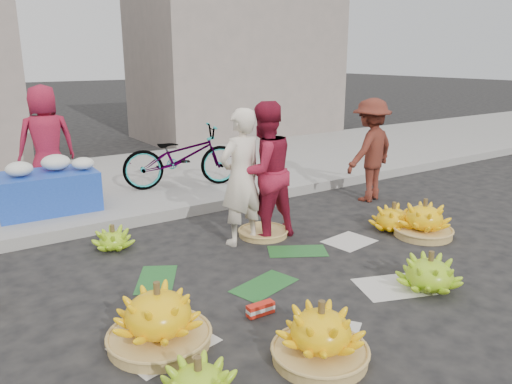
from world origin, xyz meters
TOP-DOWN VIEW (x-y plane):
  - ground at (0.00, 0.00)m, footprint 80.00×80.00m
  - curb at (0.00, 2.20)m, footprint 40.00×0.25m
  - sidewalk at (0.00, 4.30)m, footprint 40.00×4.00m
  - building_right at (4.50, 7.70)m, footprint 5.00×3.00m
  - newspaper_scatter at (0.00, -0.80)m, footprint 3.20×1.80m
  - banana_leaves at (-0.10, 0.20)m, footprint 2.00×1.00m
  - banana_bunch_0 at (-1.33, -0.57)m, footprint 0.78×0.78m
  - banana_bunch_1 at (-1.39, -1.34)m, footprint 0.58×0.58m
  - banana_bunch_2 at (-0.45, -1.40)m, footprint 0.71×0.71m
  - banana_bunch_3 at (1.14, -1.11)m, footprint 0.69×0.69m
  - banana_bunch_4 at (2.27, -0.16)m, footprint 0.69×0.69m
  - banana_bunch_5 at (2.14, 0.19)m, footprint 0.66×0.66m
  - banana_bunch_7 at (-0.98, 1.53)m, footprint 0.52×0.52m
  - basket_spare at (0.67, 0.93)m, footprint 0.62×0.62m
  - incense_stack at (-0.44, -0.63)m, footprint 0.25×0.08m
  - vendor_cream at (0.33, 0.88)m, footprint 0.62×0.45m
  - vendor_red at (0.66, 0.90)m, footprint 0.81×0.63m
  - man_striped at (2.87, 1.33)m, footprint 1.08×0.76m
  - flower_table at (-1.33, 3.05)m, footprint 1.27×0.82m
  - flower_vendor at (-1.14, 3.80)m, footprint 0.79×0.52m
  - bicycle at (0.70, 3.20)m, footprint 1.08×1.92m

SIDE VIEW (x-z plane):
  - ground at x=0.00m, z-range 0.00..0.00m
  - newspaper_scatter at x=0.00m, z-range 0.00..0.01m
  - banana_leaves at x=-0.10m, z-range 0.00..0.01m
  - basket_spare at x=0.67m, z-range 0.00..0.07m
  - incense_stack at x=-0.44m, z-range 0.01..0.11m
  - sidewalk at x=0.00m, z-range 0.00..0.12m
  - curb at x=0.00m, z-range 0.00..0.15m
  - banana_bunch_7 at x=-0.98m, z-range -0.02..0.26m
  - banana_bunch_1 at x=-1.39m, z-range -0.02..0.31m
  - banana_bunch_5 at x=2.14m, z-range -0.02..0.34m
  - banana_bunch_3 at x=1.14m, z-range -0.02..0.35m
  - banana_bunch_2 at x=-0.45m, z-range -0.03..0.44m
  - banana_bunch_4 at x=2.27m, z-range -0.03..0.44m
  - banana_bunch_0 at x=-1.33m, z-range -0.03..0.48m
  - flower_table at x=-1.33m, z-range 0.06..0.78m
  - bicycle at x=0.70m, z-range 0.12..1.08m
  - man_striped at x=2.87m, z-range 0.00..1.52m
  - vendor_cream at x=0.33m, z-range 0.00..1.57m
  - vendor_red at x=0.66m, z-range 0.00..1.62m
  - flower_vendor at x=-1.14m, z-range 0.12..1.73m
  - building_right at x=4.50m, z-range 0.00..5.00m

